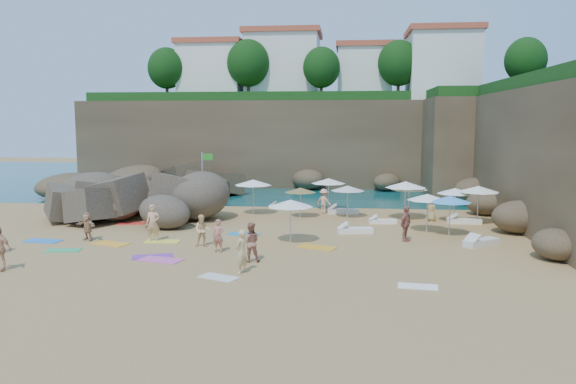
# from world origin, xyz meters

# --- Properties ---
(ground) EXTENTS (120.00, 120.00, 0.00)m
(ground) POSITION_xyz_m (0.00, 0.00, 0.00)
(ground) COLOR tan
(ground) RESTS_ON ground
(seawater) EXTENTS (120.00, 120.00, 0.00)m
(seawater) POSITION_xyz_m (0.00, 30.00, 0.00)
(seawater) COLOR #0C4751
(seawater) RESTS_ON ground
(cliff_back) EXTENTS (44.00, 8.00, 8.00)m
(cliff_back) POSITION_xyz_m (2.00, 25.00, 4.00)
(cliff_back) COLOR brown
(cliff_back) RESTS_ON ground
(cliff_right) EXTENTS (8.00, 30.00, 8.00)m
(cliff_right) POSITION_xyz_m (19.00, 8.00, 4.00)
(cliff_right) COLOR brown
(cliff_right) RESTS_ON ground
(cliff_corner) EXTENTS (10.00, 12.00, 8.00)m
(cliff_corner) POSITION_xyz_m (17.00, 20.00, 4.00)
(cliff_corner) COLOR brown
(cliff_corner) RESTS_ON ground
(rock_promontory) EXTENTS (12.00, 7.00, 2.00)m
(rock_promontory) POSITION_xyz_m (-11.00, 16.00, 0.00)
(rock_promontory) COLOR brown
(rock_promontory) RESTS_ON ground
(clifftop_buildings) EXTENTS (28.48, 9.48, 7.00)m
(clifftop_buildings) POSITION_xyz_m (2.96, 25.79, 11.24)
(clifftop_buildings) COLOR white
(clifftop_buildings) RESTS_ON cliff_back
(clifftop_trees) EXTENTS (35.60, 23.82, 4.40)m
(clifftop_trees) POSITION_xyz_m (4.78, 19.52, 11.26)
(clifftop_trees) COLOR #11380F
(clifftop_trees) RESTS_ON ground
(marina_masts) EXTENTS (3.10, 0.10, 6.00)m
(marina_masts) POSITION_xyz_m (-16.50, 30.00, 3.00)
(marina_masts) COLOR white
(marina_masts) RESTS_ON ground
(rock_outcrop) EXTENTS (9.70, 8.04, 3.42)m
(rock_outcrop) POSITION_xyz_m (-7.64, 3.57, 0.00)
(rock_outcrop) COLOR brown
(rock_outcrop) RESTS_ON ground
(flag_pole) EXTENTS (0.79, 0.08, 4.03)m
(flag_pole) POSITION_xyz_m (-4.36, 8.11, 2.57)
(flag_pole) COLOR silver
(flag_pole) RESTS_ON ground
(parasol_0) EXTENTS (2.46, 2.46, 2.33)m
(parasol_0) POSITION_xyz_m (-0.70, 6.65, 2.13)
(parasol_0) COLOR silver
(parasol_0) RESTS_ON ground
(parasol_1) EXTENTS (2.19, 2.19, 2.07)m
(parasol_1) POSITION_xyz_m (5.51, 6.04, 1.90)
(parasol_1) COLOR silver
(parasol_1) RESTS_ON ground
(parasol_2) EXTENTS (2.37, 2.37, 2.24)m
(parasol_2) POSITION_xyz_m (4.19, 8.84, 2.06)
(parasol_2) COLOR silver
(parasol_2) RESTS_ON ground
(parasol_3) EXTENTS (2.43, 2.43, 2.30)m
(parasol_3) POSITION_xyz_m (13.31, 4.69, 2.11)
(parasol_3) COLOR silver
(parasol_3) RESTS_ON ground
(parasol_4) EXTENTS (2.22, 2.22, 2.10)m
(parasol_4) POSITION_xyz_m (12.02, 5.10, 1.93)
(parasol_4) COLOR silver
(parasol_4) RESTS_ON ground
(parasol_6) EXTENTS (2.05, 2.05, 1.94)m
(parasol_6) POSITION_xyz_m (2.51, 5.78, 1.78)
(parasol_6) COLOR silver
(parasol_6) RESTS_ON ground
(parasol_7) EXTENTS (2.56, 2.56, 2.42)m
(parasol_7) POSITION_xyz_m (9.09, 5.67, 2.22)
(parasol_7) COLOR silver
(parasol_7) RESTS_ON ground
(parasol_8) EXTENTS (2.30, 2.30, 2.18)m
(parasol_8) POSITION_xyz_m (9.39, 6.25, 2.00)
(parasol_8) COLOR silver
(parasol_8) RESTS_ON ground
(parasol_9) EXTENTS (2.34, 2.34, 2.22)m
(parasol_9) POSITION_xyz_m (2.62, -1.71, 2.03)
(parasol_9) COLOR silver
(parasol_9) RESTS_ON ground
(parasol_10) EXTENTS (2.29, 2.29, 2.17)m
(parasol_10) POSITION_xyz_m (10.99, 0.98, 1.99)
(parasol_10) COLOR silver
(parasol_10) RESTS_ON ground
(parasol_11) EXTENTS (2.27, 2.27, 2.15)m
(parasol_11) POSITION_xyz_m (9.91, 1.79, 1.97)
(parasol_11) COLOR silver
(parasol_11) RESTS_ON ground
(lounger_0) EXTENTS (1.59, 0.56, 0.25)m
(lounger_0) POSITION_xyz_m (0.82, 9.34, 0.12)
(lounger_0) COLOR white
(lounger_0) RESTS_ON ground
(lounger_1) EXTENTS (2.07, 0.75, 0.32)m
(lounger_1) POSITION_xyz_m (5.23, 7.60, 0.16)
(lounger_1) COLOR silver
(lounger_1) RESTS_ON ground
(lounger_2) EXTENTS (2.00, 0.69, 0.31)m
(lounger_2) POSITION_xyz_m (12.54, 4.70, 0.15)
(lounger_2) COLOR white
(lounger_2) RESTS_ON ground
(lounger_3) EXTENTS (2.00, 0.92, 0.30)m
(lounger_3) POSITION_xyz_m (5.94, 1.09, 0.15)
(lounger_3) COLOR white
(lounger_3) RESTS_ON ground
(lounger_4) EXTENTS (1.68, 0.66, 0.26)m
(lounger_4) POSITION_xyz_m (7.65, 4.22, 0.13)
(lounger_4) COLOR white
(lounger_4) RESTS_ON ground
(lounger_5) EXTENTS (2.00, 1.77, 0.31)m
(lounger_5) POSITION_xyz_m (12.16, -1.38, 0.16)
(lounger_5) COLOR silver
(lounger_5) RESTS_ON ground
(towel_0) EXTENTS (1.94, 1.10, 0.03)m
(towel_0) POSITION_xyz_m (-10.13, -2.72, 0.02)
(towel_0) COLOR blue
(towel_0) RESTS_ON ground
(towel_1) EXTENTS (2.10, 1.41, 0.03)m
(towel_1) POSITION_xyz_m (-2.78, -5.95, 0.02)
(towel_1) COLOR #E358AB
(towel_1) RESTS_ON ground
(towel_2) EXTENTS (2.10, 1.53, 0.03)m
(towel_2) POSITION_xyz_m (-6.38, -2.99, 0.02)
(towel_2) COLOR #FFA628
(towel_2) RESTS_ON ground
(towel_3) EXTENTS (1.75, 1.10, 0.03)m
(towel_3) POSITION_xyz_m (-8.05, -4.62, 0.01)
(towel_3) COLOR #32AF64
(towel_3) RESTS_ON ground
(towel_5) EXTENTS (1.73, 1.32, 0.03)m
(towel_5) POSITION_xyz_m (0.43, -8.41, 0.01)
(towel_5) COLOR silver
(towel_5) RESTS_ON ground
(towel_6) EXTENTS (2.03, 1.47, 0.03)m
(towel_6) POSITION_xyz_m (-3.36, -5.37, 0.02)
(towel_6) COLOR purple
(towel_6) RESTS_ON ground
(towel_7) EXTENTS (1.82, 1.11, 0.03)m
(towel_7) POSITION_xyz_m (-7.51, 2.57, 0.02)
(towel_7) COLOR red
(towel_7) RESTS_ON ground
(towel_8) EXTENTS (1.83, 1.14, 0.03)m
(towel_8) POSITION_xyz_m (-0.12, 0.08, 0.02)
(towel_8) COLOR #258DC5
(towel_8) RESTS_ON ground
(towel_10) EXTENTS (2.07, 1.58, 0.03)m
(towel_10) POSITION_xyz_m (4.03, -2.70, 0.02)
(towel_10) COLOR gold
(towel_10) RESTS_ON ground
(towel_12) EXTENTS (1.82, 1.03, 0.03)m
(towel_12) POSITION_xyz_m (-3.96, -2.18, 0.02)
(towel_12) COLOR #F0EC3F
(towel_12) RESTS_ON ground
(towel_13) EXTENTS (1.54, 0.89, 0.03)m
(towel_13) POSITION_xyz_m (8.14, -8.84, 0.01)
(towel_13) COLOR white
(towel_13) RESTS_ON ground
(person_stand_0) EXTENTS (0.77, 0.56, 1.93)m
(person_stand_0) POSITION_xyz_m (-4.42, -2.20, 0.96)
(person_stand_0) COLOR tan
(person_stand_0) RESTS_ON ground
(person_stand_1) EXTENTS (0.97, 0.83, 1.76)m
(person_stand_1) POSITION_xyz_m (1.26, -5.78, 0.88)
(person_stand_1) COLOR #A76953
(person_stand_1) RESTS_ON ground
(person_stand_2) EXTENTS (1.14, 0.94, 1.66)m
(person_stand_2) POSITION_xyz_m (3.94, 7.50, 0.83)
(person_stand_2) COLOR #ECAC86
(person_stand_2) RESTS_ON ground
(person_stand_3) EXTENTS (0.92, 1.15, 1.83)m
(person_stand_3) POSITION_xyz_m (8.49, -0.75, 0.91)
(person_stand_3) COLOR #A36251
(person_stand_3) RESTS_ON ground
(person_stand_4) EXTENTS (0.74, 0.81, 1.47)m
(person_stand_4) POSITION_xyz_m (10.70, 5.35, 0.73)
(person_stand_4) COLOR tan
(person_stand_4) RESTS_ON ground
(person_stand_5) EXTENTS (1.50, 1.22, 1.64)m
(person_stand_5) POSITION_xyz_m (-8.28, 6.53, 0.82)
(person_stand_5) COLOR #BD6F5E
(person_stand_5) RESTS_ON ground
(person_stand_6) EXTENTS (0.65, 0.77, 1.80)m
(person_stand_6) POSITION_xyz_m (1.20, -7.62, 0.90)
(person_stand_6) COLOR #DAB77B
(person_stand_6) RESTS_ON ground
(person_lie_1) EXTENTS (1.25, 1.93, 0.45)m
(person_lie_1) POSITION_xyz_m (-8.82, -8.35, 0.22)
(person_lie_1) COLOR #E1A580
(person_lie_1) RESTS_ON ground
(person_lie_3) EXTENTS (1.84, 1.89, 0.39)m
(person_lie_3) POSITION_xyz_m (-7.90, -2.32, 0.20)
(person_lie_3) COLOR tan
(person_lie_3) RESTS_ON ground
(person_lie_4) EXTENTS (0.90, 1.62, 0.37)m
(person_lie_4) POSITION_xyz_m (-0.57, -4.15, 0.18)
(person_lie_4) COLOR #BD6F5E
(person_lie_4) RESTS_ON ground
(person_lie_5) EXTENTS (0.88, 1.62, 0.59)m
(person_lie_5) POSITION_xyz_m (-1.61, -3.09, 0.30)
(person_lie_5) COLOR #F9CD8E
(person_lie_5) RESTS_ON ground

